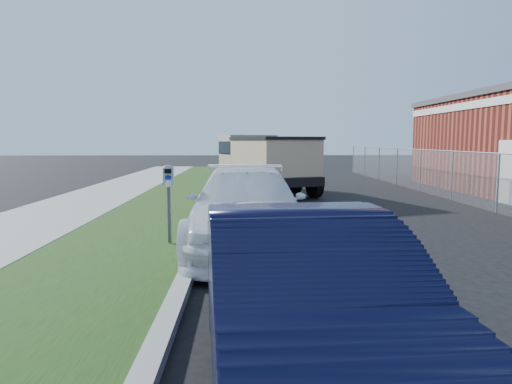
{
  "coord_description": "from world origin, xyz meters",
  "views": [
    {
      "loc": [
        -1.72,
        -9.45,
        2.18
      ],
      "look_at": [
        -1.4,
        1.0,
        1.0
      ],
      "focal_mm": 32.0,
      "sensor_mm": 36.0,
      "label": 1
    }
  ],
  "objects_px": {
    "dump_truck": "(263,160)",
    "navy_sedan": "(305,303)",
    "parking_meter": "(169,187)",
    "white_wagon": "(246,208)"
  },
  "relations": [
    {
      "from": "white_wagon",
      "to": "dump_truck",
      "type": "height_order",
      "value": "dump_truck"
    },
    {
      "from": "navy_sedan",
      "to": "dump_truck",
      "type": "xyz_separation_m",
      "value": [
        0.36,
        15.47,
        0.59
      ]
    },
    {
      "from": "navy_sedan",
      "to": "dump_truck",
      "type": "bearing_deg",
      "value": 83.49
    },
    {
      "from": "parking_meter",
      "to": "dump_truck",
      "type": "distance_m",
      "value": 10.49
    },
    {
      "from": "white_wagon",
      "to": "dump_truck",
      "type": "bearing_deg",
      "value": 85.17
    },
    {
      "from": "parking_meter",
      "to": "dump_truck",
      "type": "xyz_separation_m",
      "value": [
        2.36,
        10.23,
        0.1
      ]
    },
    {
      "from": "navy_sedan",
      "to": "dump_truck",
      "type": "distance_m",
      "value": 15.48
    },
    {
      "from": "dump_truck",
      "to": "navy_sedan",
      "type": "bearing_deg",
      "value": -110.97
    },
    {
      "from": "parking_meter",
      "to": "white_wagon",
      "type": "xyz_separation_m",
      "value": [
        1.54,
        0.15,
        -0.46
      ]
    },
    {
      "from": "white_wagon",
      "to": "parking_meter",
      "type": "bearing_deg",
      "value": -174.61
    }
  ]
}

